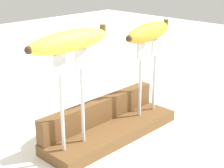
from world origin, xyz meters
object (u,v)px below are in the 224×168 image
fork_stand_left (72,92)px  fork_stand_right (148,71)px  banana_raised_left (70,41)px  banana_raised_right (149,32)px  fork_fallen_far (156,66)px

fork_stand_left → fork_stand_right: fork_stand_left is taller
fork_stand_right → banana_raised_left: bearing=-180.0°
banana_raised_right → banana_raised_left: bearing=180.0°
fork_stand_left → banana_raised_left: banana_raised_left is taller
fork_stand_right → banana_raised_left: 0.25m
banana_raised_right → fork_fallen_far: 0.52m
banana_raised_right → fork_fallen_far: banana_raised_right is taller
banana_raised_left → fork_stand_right: bearing=0.0°
fork_stand_right → banana_raised_left: size_ratio=0.90×
fork_stand_left → banana_raised_right: (0.23, -0.00, 0.08)m
banana_raised_left → fork_fallen_far: 0.72m
fork_stand_right → banana_raised_left: (-0.23, -0.00, 0.11)m
fork_stand_right → banana_raised_right: bearing=-171.2°
fork_stand_left → fork_stand_right: bearing=-0.0°
fork_stand_left → banana_raised_right: bearing=-0.0°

